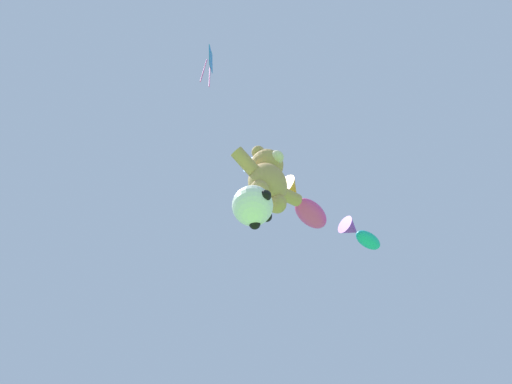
{
  "coord_description": "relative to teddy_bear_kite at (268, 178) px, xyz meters",
  "views": [
    {
      "loc": [
        -4.18,
        -0.23,
        1.2
      ],
      "look_at": [
        0.35,
        4.71,
        11.96
      ],
      "focal_mm": 35.0,
      "sensor_mm": 36.0,
      "label": 1
    }
  ],
  "objects": [
    {
      "name": "teddy_bear_kite",
      "position": [
        0.0,
        0.0,
        0.0
      ],
      "size": [
        2.38,
        1.05,
        2.42
      ],
      "color": "tan"
    },
    {
      "name": "soccer_ball_kite",
      "position": [
        -0.47,
        0.06,
        -1.78
      ],
      "size": [
        1.06,
        1.05,
        0.97
      ],
      "color": "white"
    },
    {
      "name": "fish_kite_violet",
      "position": [
        0.64,
        0.75,
        1.87
      ],
      "size": [
        1.5,
        0.63,
        0.52
      ],
      "color": "purple"
    },
    {
      "name": "fish_kite_magenta",
      "position": [
        2.44,
        0.94,
        2.31
      ],
      "size": [
        2.17,
        1.07,
        0.99
      ],
      "color": "#E53F9E"
    },
    {
      "name": "fish_kite_teal",
      "position": [
        4.6,
        0.35,
        2.0
      ],
      "size": [
        1.62,
        0.73,
        0.66
      ],
      "color": "#19ADB2"
    },
    {
      "name": "diamond_kite",
      "position": [
        -2.55,
        -0.18,
        3.9
      ],
      "size": [
        0.69,
        0.67,
        2.93
      ],
      "color": "blue"
    }
  ]
}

